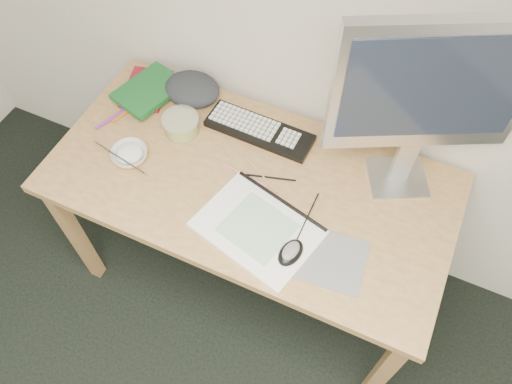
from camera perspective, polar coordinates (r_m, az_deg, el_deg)
desk at (r=1.78m, az=-0.72°, el=-0.14°), size 1.40×0.70×0.75m
mousepad at (r=1.58m, az=8.50°, el=-7.62°), size 0.23×0.21×0.00m
sketchpad at (r=1.61m, az=0.18°, el=-4.17°), size 0.43×0.35×0.01m
keyboard at (r=1.84m, az=0.40°, el=7.03°), size 0.40×0.14×0.02m
monitor at (r=1.49m, az=19.41°, el=10.60°), size 0.52×0.29×0.66m
mouse at (r=1.55m, az=4.00°, el=-6.73°), size 0.08×0.12×0.04m
rice_bowl at (r=1.81m, az=-14.23°, el=4.13°), size 0.13×0.13×0.04m
chopsticks at (r=1.78m, az=-15.31°, el=3.81°), size 0.24×0.06×0.02m
fruit_tub at (r=1.85m, az=-8.55°, el=7.60°), size 0.14×0.14×0.07m
book_red at (r=2.03m, az=-12.42°, el=11.41°), size 0.21×0.24×0.02m
book_green at (r=1.99m, az=-12.15°, el=11.30°), size 0.24×0.29×0.02m
cloth_lump at (r=1.96m, az=-7.31°, el=11.57°), size 0.21×0.19×0.08m
pencil_pink at (r=1.72m, az=-1.27°, el=1.92°), size 0.18×0.03×0.01m
pencil_tan at (r=1.72m, az=0.61°, el=1.98°), size 0.16×0.09×0.01m
pencil_black at (r=1.72m, az=1.72°, el=1.66°), size 0.17×0.06×0.01m
marker_blue at (r=1.98m, az=-14.99°, el=9.07°), size 0.01×0.11×0.01m
marker_orange at (r=1.97m, az=-14.64°, el=8.82°), size 0.05×0.12×0.01m
marker_purple at (r=1.96m, az=-16.20°, el=8.06°), size 0.06×0.13×0.01m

